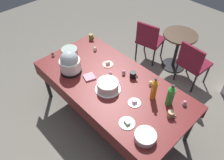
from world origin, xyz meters
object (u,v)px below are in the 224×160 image
Objects in this scene: ceramic_snack_bowl at (145,137)px; dessert_plate_white at (134,102)px; cupcake_cocoa at (110,74)px; coffee_mug_tan at (171,114)px; cupcake_rose at (53,54)px; soda_bottle_orange_juice at (154,89)px; cupcake_lemon at (95,49)px; cupcake_berry at (151,83)px; maroon_chair_right at (193,62)px; frosted_layer_cake at (108,86)px; soda_bottle_lime_soda at (171,95)px; coffee_mug_olive at (91,37)px; potluck_table at (112,86)px; glass_salad_bowl at (70,51)px; dessert_plate_sage at (127,123)px; cupcake_mint at (185,103)px; coffee_mug_black at (133,75)px; round_cafe_table at (178,45)px; dessert_plate_coral at (108,64)px; slow_cooker at (70,63)px; maroon_chair_left at (149,39)px; cupcake_vanilla at (124,72)px.

ceramic_snack_bowl reaches higher than dessert_plate_white.
coffee_mug_tan is (0.98, 0.03, 0.01)m from cupcake_cocoa.
cupcake_cocoa is at bearing 167.55° from dessert_plate_white.
cupcake_rose is 0.20× the size of soda_bottle_orange_juice.
cupcake_berry is (1.07, 0.04, 0.00)m from cupcake_lemon.
frosted_layer_cake is at bearing -102.18° from maroon_chair_right.
soda_bottle_lime_soda reaches higher than coffee_mug_olive.
soda_bottle_lime_soda is at bearing 19.03° from potluck_table.
coffee_mug_tan is (0.48, -0.23, 0.01)m from cupcake_berry.
cupcake_lemon reaches higher than dessert_plate_white.
soda_bottle_orange_juice is (1.44, 0.22, 0.11)m from glass_salad_bowl.
dessert_plate_sage is at bearing -25.84° from cupcake_lemon.
coffee_mug_olive reaches higher than cupcake_mint.
maroon_chair_right is at bearing 75.03° from potluck_table.
coffee_mug_olive and coffee_mug_black have the same top height.
coffee_mug_tan is at bearing 1.76° from cupcake_cocoa.
dessert_plate_coral is at bearing -99.89° from round_cafe_table.
coffee_mug_tan is 0.90× the size of coffee_mug_black.
dessert_plate_sage is 2.76× the size of cupcake_berry.
slow_cooker is 1.18m from soda_bottle_orange_juice.
glass_salad_bowl is 3.60× the size of cupcake_rose.
soda_bottle_lime_soda is (1.04, 0.04, 0.13)m from dessert_plate_coral.
cupcake_mint is (1.91, 0.62, 0.00)m from cupcake_rose.
cupcake_rose reaches higher than dessert_plate_white.
soda_bottle_lime_soda reaches higher than potluck_table.
coffee_mug_black is (1.09, -0.18, -0.00)m from coffee_mug_olive.
frosted_layer_cake reaches higher than ceramic_snack_bowl.
soda_bottle_lime_soda is (0.85, 0.17, 0.12)m from cupcake_cocoa.
cupcake_mint is (1.43, 0.63, -0.12)m from slow_cooker.
dessert_plate_coral is 1.42× the size of coffee_mug_olive.
cupcake_lemon is at bearing 150.76° from frosted_layer_cake.
maroon_chair_left is at bearing 179.91° from maroon_chair_right.
coffee_mug_tan is (0.28, 0.43, 0.03)m from dessert_plate_sage.
coffee_mug_black reaches higher than dessert_plate_coral.
maroon_chair_left is at bearing 112.81° from cupcake_vanilla.
frosted_layer_cake is 2.87× the size of coffee_mug_tan.
glass_salad_bowl is 0.39m from cupcake_lemon.
round_cafe_table is at bearing 153.16° from maroon_chair_right.
coffee_mug_olive is at bearing 156.47° from cupcake_cocoa.
dessert_plate_sage is 1.65× the size of coffee_mug_olive.
soda_bottle_lime_soda reaches higher than round_cafe_table.
maroon_chair_right reaches higher than coffee_mug_tan.
glass_salad_bowl is 1.03× the size of ceramic_snack_bowl.
maroon_chair_right is (0.27, 1.20, -0.31)m from coffee_mug_black.
dessert_plate_white is 0.48× the size of soda_bottle_orange_juice.
frosted_layer_cake is 4.87× the size of cupcake_berry.
cupcake_cocoa is 0.98m from coffee_mug_tan.
coffee_mug_tan is (0.42, 0.15, 0.03)m from dessert_plate_white.
cupcake_berry is at bearing 22.62° from cupcake_rose.
ceramic_snack_bowl is 0.28× the size of maroon_chair_right.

